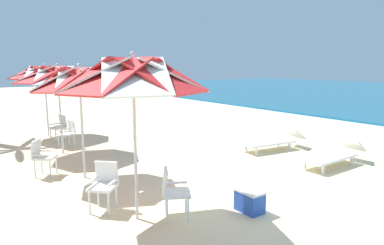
% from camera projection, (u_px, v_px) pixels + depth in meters
% --- Properties ---
extents(ground_plane, '(80.00, 80.00, 0.00)m').
position_uv_depth(ground_plane, '(273.00, 192.00, 6.95)').
color(ground_plane, beige).
extents(beach_umbrella_0, '(2.43, 2.43, 2.79)m').
position_uv_depth(beach_umbrella_0, '(133.00, 76.00, 5.33)').
color(beach_umbrella_0, silver).
rests_on(beach_umbrella_0, ground).
extents(plastic_chair_0, '(0.60, 0.62, 0.87)m').
position_uv_depth(plastic_chair_0, '(173.00, 190.00, 5.68)').
color(plastic_chair_0, white).
rests_on(plastic_chair_0, ground).
extents(plastic_chair_1, '(0.63, 0.63, 0.87)m').
position_uv_depth(plastic_chair_1, '(104.00, 183.00, 6.03)').
color(plastic_chair_1, white).
rests_on(plastic_chair_1, ground).
extents(beach_umbrella_1, '(2.10, 2.10, 2.61)m').
position_uv_depth(beach_umbrella_1, '(80.00, 81.00, 7.45)').
color(beach_umbrella_1, silver).
rests_on(beach_umbrella_1, ground).
extents(plastic_chair_2, '(0.62, 0.63, 0.87)m').
position_uv_depth(plastic_chair_2, '(42.00, 155.00, 7.89)').
color(plastic_chair_2, white).
rests_on(plastic_chair_2, ground).
extents(beach_umbrella_2, '(2.42, 2.42, 2.62)m').
position_uv_depth(beach_umbrella_2, '(58.00, 75.00, 9.65)').
color(beach_umbrella_2, silver).
rests_on(beach_umbrella_2, ground).
extents(plastic_chair_3, '(0.49, 0.52, 0.87)m').
position_uv_depth(plastic_chair_3, '(68.00, 132.00, 10.62)').
color(plastic_chair_3, white).
rests_on(plastic_chair_3, ground).
extents(beach_umbrella_3, '(2.41, 2.41, 2.63)m').
position_uv_depth(beach_umbrella_3, '(44.00, 73.00, 12.02)').
color(beach_umbrella_3, silver).
rests_on(beach_umbrella_3, ground).
extents(plastic_chair_4, '(0.53, 0.55, 0.87)m').
position_uv_depth(plastic_chair_4, '(60.00, 126.00, 11.67)').
color(plastic_chair_4, white).
rests_on(plastic_chair_4, ground).
extents(sun_lounger_1, '(0.64, 2.15, 0.62)m').
position_uv_depth(sun_lounger_1, '(334.00, 155.00, 8.74)').
color(sun_lounger_1, white).
rests_on(sun_lounger_1, ground).
extents(sun_lounger_2, '(0.92, 2.21, 0.62)m').
position_uv_depth(sun_lounger_2, '(273.00, 141.00, 10.37)').
color(sun_lounger_2, white).
rests_on(sun_lounger_2, ground).
extents(cooler_box, '(0.50, 0.34, 0.40)m').
position_uv_depth(cooler_box, '(250.00, 201.00, 5.98)').
color(cooler_box, blue).
rests_on(cooler_box, ground).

